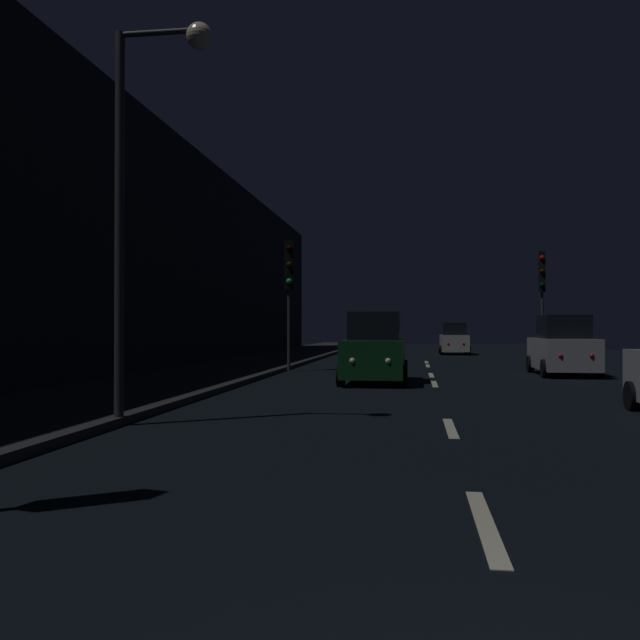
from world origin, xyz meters
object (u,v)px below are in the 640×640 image
at_px(streetlamp_overhead, 146,158).
at_px(car_parked_right_far, 563,348).
at_px(car_distant_taillights, 454,340).
at_px(traffic_light_far_right, 542,281).
at_px(car_approaching_headlights, 375,350).
at_px(traffic_light_far_left, 289,276).

height_order(streetlamp_overhead, car_parked_right_far, streetlamp_overhead).
xyz_separation_m(streetlamp_overhead, car_distant_taillights, (6.95, 31.93, -3.63)).
xyz_separation_m(traffic_light_far_right, car_approaching_headlights, (-7.11, -12.22, -2.86)).
bearing_deg(car_approaching_headlights, traffic_light_far_left, -144.73).
xyz_separation_m(streetlamp_overhead, car_approaching_headlights, (3.30, 9.55, -3.56)).
distance_m(streetlamp_overhead, car_parked_right_far, 17.05).
bearing_deg(traffic_light_far_left, car_distant_taillights, 143.60).
relative_size(traffic_light_far_right, streetlamp_overhead, 0.77).
distance_m(traffic_light_far_right, car_distant_taillights, 11.13).
xyz_separation_m(traffic_light_far_right, car_parked_right_far, (-0.80, -8.15, -2.87)).
height_order(traffic_light_far_right, car_approaching_headlights, traffic_light_far_right).
bearing_deg(car_approaching_headlights, traffic_light_far_right, 149.80).
distance_m(traffic_light_far_right, car_parked_right_far, 8.68).
height_order(traffic_light_far_left, car_distant_taillights, traffic_light_far_left).
relative_size(traffic_light_far_right, traffic_light_far_left, 1.04).
relative_size(streetlamp_overhead, car_distant_taillights, 1.73).
xyz_separation_m(car_approaching_headlights, car_parked_right_far, (6.32, 4.07, -0.01)).
height_order(streetlamp_overhead, car_distant_taillights, streetlamp_overhead).
bearing_deg(traffic_light_far_left, streetlamp_overhead, -12.73).
relative_size(car_parked_right_far, car_distant_taillights, 1.06).
xyz_separation_m(car_parked_right_far, car_distant_taillights, (-2.66, 18.31, -0.06)).
bearing_deg(traffic_light_far_right, car_parked_right_far, 3.31).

